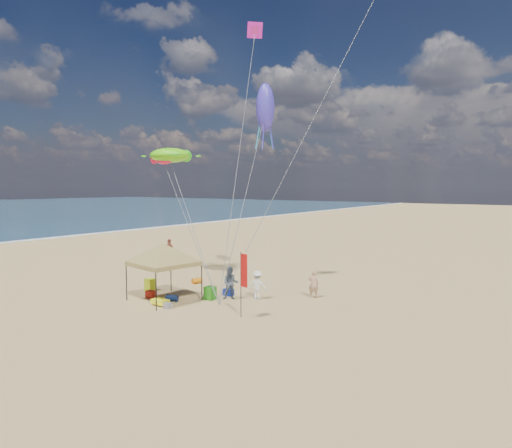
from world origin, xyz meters
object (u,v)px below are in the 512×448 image
object	(u,v)px
chair_yellow	(150,285)
person_near_b	(231,283)
beach_cart	(160,302)
feather_flag	(243,274)
person_near_a	(313,284)
canopy_tent	(163,246)
person_far_a	(169,250)
chair_green	(210,293)
cooler_red	(151,294)
cooler_blue	(228,292)
person_near_c	(257,285)

from	to	relation	value
chair_yellow	person_near_b	world-z (taller)	person_near_b
chair_yellow	beach_cart	xyz separation A→B (m)	(2.87, -1.85, -0.15)
feather_flag	person_near_a	xyz separation A→B (m)	(0.82, 5.18, -1.27)
canopy_tent	person_near_b	world-z (taller)	canopy_tent
canopy_tent	person_far_a	size ratio (longest dim) A/B	3.08
feather_flag	person_far_a	bearing A→B (deg)	148.48
beach_cart	person_far_a	size ratio (longest dim) A/B	0.49
chair_yellow	person_near_a	distance (m)	9.37
person_near_b	person_far_a	distance (m)	13.08
chair_green	chair_yellow	size ratio (longest dim) A/B	1.00
cooler_red	cooler_blue	world-z (taller)	same
cooler_blue	beach_cart	distance (m)	3.91
chair_green	person_near_a	xyz separation A→B (m)	(4.28, 3.57, 0.41)
canopy_tent	chair_green	world-z (taller)	canopy_tent
cooler_red	person_near_b	bearing A→B (deg)	31.19
person_near_a	person_far_a	xyz separation A→B (m)	(-14.84, 3.41, 0.15)
person_near_b	person_near_c	size ratio (longest dim) A/B	1.15
chair_yellow	canopy_tent	bearing A→B (deg)	-23.98
feather_flag	beach_cart	xyz separation A→B (m)	(-4.72, -0.75, -1.83)
chair_yellow	beach_cart	bearing A→B (deg)	-32.77
chair_green	person_far_a	size ratio (longest dim) A/B	0.38
chair_green	person_near_c	world-z (taller)	person_near_c
canopy_tent	beach_cart	xyz separation A→B (m)	(0.60, -0.84, -2.71)
chair_yellow	person_near_a	size ratio (longest dim) A/B	0.46
feather_flag	cooler_red	bearing A→B (deg)	179.82
cooler_blue	person_far_a	bearing A→B (deg)	152.01
chair_green	person_near_a	bearing A→B (deg)	39.81
canopy_tent	person_near_c	size ratio (longest dim) A/B	3.67
person_near_a	person_near_b	xyz separation A→B (m)	(-3.40, -2.92, 0.11)
feather_flag	chair_yellow	xyz separation A→B (m)	(-7.59, 1.10, -1.68)
feather_flag	cooler_blue	distance (m)	4.67
chair_green	person_near_b	size ratio (longest dim) A/B	0.40
feather_flag	person_near_b	world-z (taller)	feather_flag
person_near_a	canopy_tent	bearing A→B (deg)	8.41
chair_green	chair_yellow	bearing A→B (deg)	-172.84
chair_green	beach_cart	size ratio (longest dim) A/B	0.78
cooler_red	beach_cart	bearing A→B (deg)	-26.24
canopy_tent	cooler_red	distance (m)	2.89
canopy_tent	cooler_blue	distance (m)	4.42
feather_flag	person_near_a	world-z (taller)	feather_flag
cooler_blue	chair_yellow	xyz separation A→B (m)	(-4.38, -1.76, 0.16)
cooler_blue	chair_green	bearing A→B (deg)	-101.08
chair_yellow	person_near_c	size ratio (longest dim) A/B	0.46
chair_green	person_near_c	xyz separation A→B (m)	(1.98, 1.55, 0.41)
chair_green	chair_yellow	xyz separation A→B (m)	(-4.14, -0.52, 0.00)
beach_cart	person_near_a	distance (m)	8.14
cooler_red	feather_flag	bearing A→B (deg)	-0.18
canopy_tent	beach_cart	world-z (taller)	canopy_tent
feather_flag	chair_green	size ratio (longest dim) A/B	4.34
feather_flag	person_near_a	distance (m)	5.40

